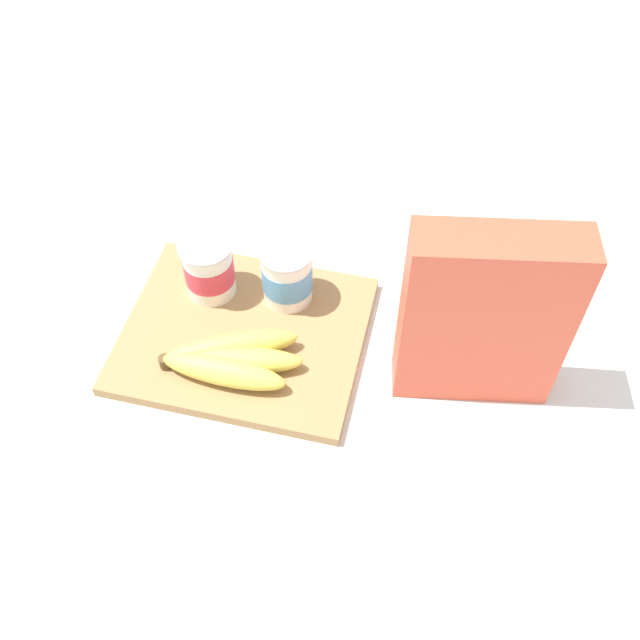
{
  "coord_description": "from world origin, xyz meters",
  "views": [
    {
      "loc": [
        0.22,
        -0.52,
        0.74
      ],
      "look_at": [
        0.1,
        0.0,
        0.07
      ],
      "focal_mm": 40.99,
      "sensor_mm": 36.0,
      "label": 1
    }
  ],
  "objects": [
    {
      "name": "banana_bunch",
      "position": [
        0.0,
        -0.06,
        0.03
      ],
      "size": [
        0.17,
        0.1,
        0.04
      ],
      "color": "#DBCD50",
      "rests_on": "cutting_board"
    },
    {
      "name": "yogurt_cup_front",
      "position": [
        -0.06,
        0.06,
        0.06
      ],
      "size": [
        0.07,
        0.07,
        0.08
      ],
      "color": "white",
      "rests_on": "cutting_board"
    },
    {
      "name": "cereal_box",
      "position": [
        0.28,
        0.0,
        0.12
      ],
      "size": [
        0.19,
        0.09,
        0.24
      ],
      "primitive_type": "cube",
      "rotation": [
        0.0,
        0.0,
        0.18
      ],
      "color": "#D85138",
      "rests_on": "ground_plane"
    },
    {
      "name": "cutting_board",
      "position": [
        0.0,
        0.0,
        0.01
      ],
      "size": [
        0.3,
        0.25,
        0.02
      ],
      "primitive_type": "cube",
      "color": "#A37A4C",
      "rests_on": "ground_plane"
    },
    {
      "name": "ground_plane",
      "position": [
        0.0,
        0.0,
        0.0
      ],
      "size": [
        2.4,
        2.4,
        0.0
      ],
      "primitive_type": "plane",
      "color": "silver"
    },
    {
      "name": "yogurt_cup_back",
      "position": [
        0.04,
        0.07,
        0.06
      ],
      "size": [
        0.07,
        0.07,
        0.08
      ],
      "color": "white",
      "rests_on": "cutting_board"
    }
  ]
}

